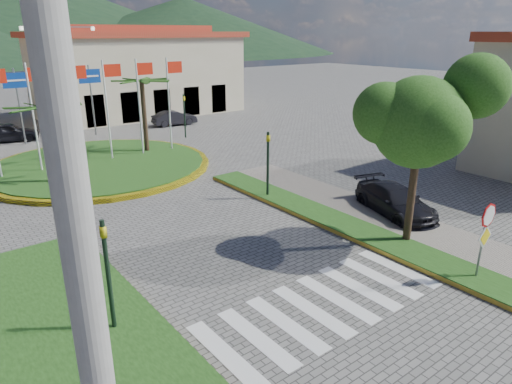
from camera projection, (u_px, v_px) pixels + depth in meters
sidewalk_right at (492, 268)px, 15.17m from camera, size 4.00×28.00×0.15m
verge_right at (474, 279)px, 14.47m from camera, size 1.60×28.00×0.18m
median_left at (70, 360)px, 10.90m from camera, size 5.00×14.00×0.18m
crosswalk at (322, 305)px, 13.20m from camera, size 8.00×3.00×0.01m
roundabout_island at (99, 165)px, 26.55m from camera, size 12.70×12.70×6.00m
stop_sign at (486, 229)px, 13.93m from camera, size 0.80×0.11×2.65m
deciduous_tree at (422, 104)px, 15.41m from camera, size 3.60×3.60×6.80m
utility_pole at (95, 361)px, 4.39m from camera, size 0.32×0.32×9.00m
traffic_light_left at (107, 267)px, 11.41m from camera, size 0.15×0.18×3.20m
traffic_light_right at (268, 159)px, 21.12m from camera, size 0.15×0.18×3.20m
traffic_light_far at (184, 111)px, 33.57m from camera, size 0.18×0.15×3.20m
direction_sign_west at (17, 93)px, 30.95m from camera, size 1.60×0.14×5.20m
direction_sign_east at (91, 88)px, 33.84m from camera, size 1.60×0.14×5.20m
street_lamp_centre at (65, 77)px, 31.64m from camera, size 4.80×0.16×8.00m
building_right at (139, 72)px, 43.01m from camera, size 19.08×9.54×8.05m
hill_far_east at (184, 27)px, 148.27m from camera, size 120.00×120.00×18.00m
car_dark_a at (8, 132)px, 32.70m from camera, size 4.31×2.65×1.37m
car_dark_b at (174, 118)px, 38.49m from camera, size 3.84×1.74×1.22m
car_side_right at (395, 201)px, 19.57m from camera, size 3.01×4.70×1.27m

